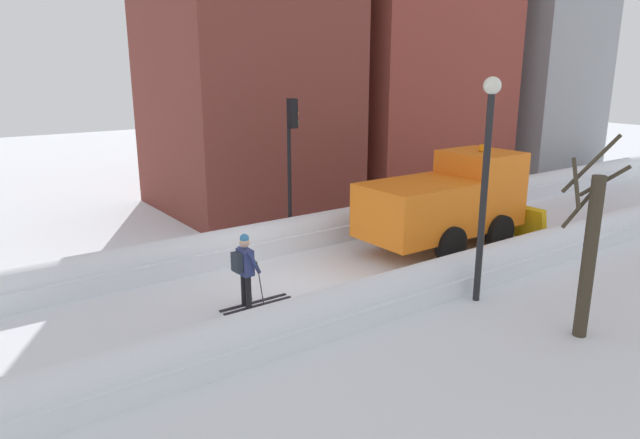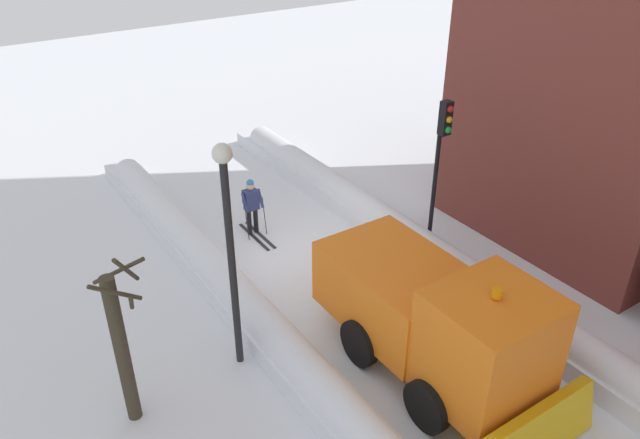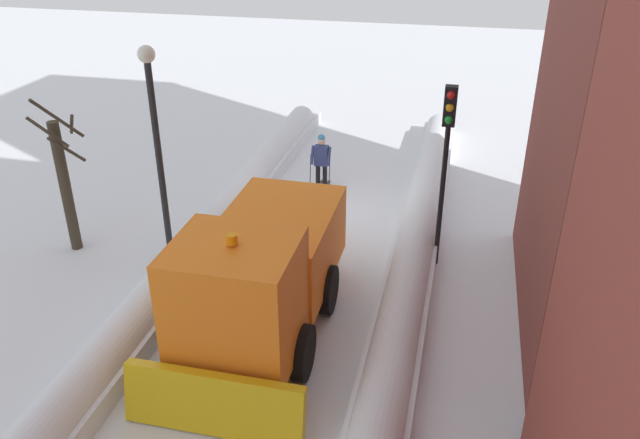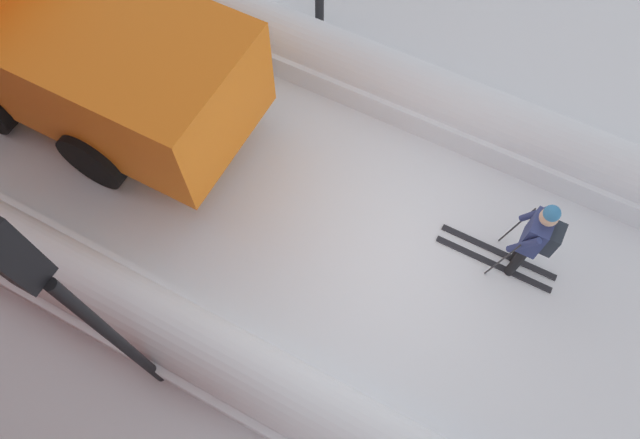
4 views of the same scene
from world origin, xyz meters
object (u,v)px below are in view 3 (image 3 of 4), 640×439
Objects in this scene: traffic_light_pole at (446,145)px; street_lamp at (156,130)px; skier at (321,159)px; bare_tree_near at (65,181)px; plow_truck at (261,274)px.

street_lamp is at bearing 8.43° from traffic_light_pole.
traffic_light_pole is (-3.79, 3.77, 2.18)m from skier.
skier is 7.41m from bare_tree_near.
plow_truck is 1.42× the size of bare_tree_near.
traffic_light_pole is at bearing 135.13° from skier.
bare_tree_near is (5.84, -2.37, 0.42)m from plow_truck.
skier is at bearing -121.14° from street_lamp.
traffic_light_pole is 1.08× the size of bare_tree_near.
traffic_light_pole is at bearing -171.57° from street_lamp.
plow_truck is at bearing 157.92° from bare_tree_near.
plow_truck is 3.31× the size of skier.
skier is 0.34× the size of street_lamp.
bare_tree_near reaches higher than skier.
street_lamp is at bearing -173.64° from bare_tree_near.
bare_tree_near is (9.16, 1.27, -1.29)m from traffic_light_pole.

